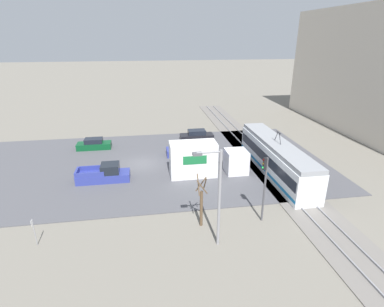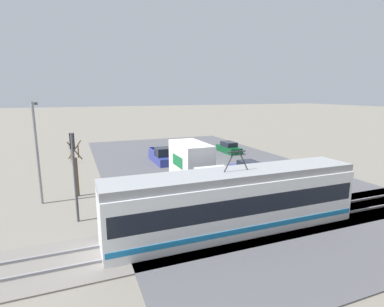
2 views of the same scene
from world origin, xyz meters
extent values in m
plane|color=slate|center=(0.00, 0.00, 0.00)|extent=(320.00, 320.00, 0.00)
cube|color=#4C4C51|center=(0.00, 0.00, 0.04)|extent=(21.91, 42.95, 0.08)
cube|color=slate|center=(0.00, 14.41, 0.04)|extent=(58.54, 4.40, 0.08)
cube|color=gray|center=(0.00, 13.69, 0.15)|extent=(57.37, 0.10, 0.14)
cube|color=gray|center=(0.00, 15.13, 0.15)|extent=(57.37, 0.10, 0.14)
cube|color=white|center=(4.73, 14.41, 1.62)|extent=(14.94, 2.71, 3.08)
cube|color=black|center=(4.73, 14.41, 1.99)|extent=(14.50, 2.74, 1.03)
cube|color=#1970AD|center=(4.73, 14.41, 0.67)|extent=(14.79, 2.75, 0.29)
cube|color=gray|center=(4.73, 14.41, 3.38)|extent=(14.94, 2.50, 0.44)
cylinder|color=#2D2D33|center=(4.28, 14.41, 4.15)|extent=(0.66, 0.07, 1.15)
cylinder|color=#2D2D33|center=(5.18, 14.41, 4.15)|extent=(0.66, 0.07, 1.15)
cube|color=#2D2D33|center=(4.73, 14.41, 4.70)|extent=(1.10, 0.08, 0.06)
cube|color=silver|center=(3.95, 10.22, 1.34)|extent=(2.36, 2.31, 2.51)
cube|color=white|center=(3.95, 5.46, 1.93)|extent=(2.36, 4.90, 3.69)
cube|color=#196B38|center=(5.14, 5.46, 2.30)|extent=(0.02, 2.45, 0.92)
cube|color=navy|center=(3.83, -3.90, 0.51)|extent=(1.91, 5.35, 0.87)
cube|color=black|center=(3.83, -3.15, 1.41)|extent=(1.76, 1.82, 0.94)
cube|color=navy|center=(4.70, -5.03, 1.20)|extent=(0.11, 2.67, 0.50)
cube|color=navy|center=(2.95, -5.03, 1.20)|extent=(0.11, 2.67, 0.50)
cube|color=navy|center=(3.83, -6.47, 1.20)|extent=(1.76, 0.21, 0.50)
cube|color=red|center=(4.57, -6.55, 0.77)|extent=(0.14, 0.04, 0.18)
cube|color=black|center=(-7.51, 7.85, 0.51)|extent=(1.82, 4.72, 0.86)
cube|color=black|center=(-7.51, 7.85, 1.25)|extent=(1.57, 2.45, 0.63)
cube|color=navy|center=(-2.03, 5.48, 0.52)|extent=(1.85, 4.78, 0.89)
cube|color=black|center=(-2.03, 5.48, 1.29)|extent=(1.59, 2.48, 0.65)
cube|color=#0C4723|center=(-6.11, -6.22, 0.49)|extent=(1.70, 4.37, 0.82)
cube|color=black|center=(-6.11, -6.22, 1.20)|extent=(1.47, 2.27, 0.60)
cylinder|color=#47474C|center=(13.15, 9.66, 2.77)|extent=(0.16, 0.16, 5.54)
cube|color=black|center=(13.15, 9.48, 5.06)|extent=(0.28, 0.22, 0.95)
sphere|color=#390606|center=(13.15, 9.36, 5.38)|extent=(0.18, 0.18, 0.18)
sphere|color=#3C2C06|center=(13.15, 9.36, 5.06)|extent=(0.18, 0.18, 0.18)
sphere|color=green|center=(13.15, 9.36, 4.74)|extent=(0.18, 0.18, 0.18)
cylinder|color=brown|center=(13.05, 4.64, 1.53)|extent=(0.24, 0.24, 3.05)
cylinder|color=brown|center=(13.30, 4.64, 3.53)|extent=(0.09, 0.86, 1.18)
cylinder|color=brown|center=(13.05, 4.89, 3.64)|extent=(1.04, 0.09, 1.43)
cylinder|color=brown|center=(12.80, 4.64, 3.53)|extent=(0.09, 0.86, 1.18)
cylinder|color=brown|center=(13.05, 4.39, 3.64)|extent=(1.04, 0.09, 1.43)
cylinder|color=gray|center=(15.51, 5.41, 3.65)|extent=(0.20, 0.20, 7.30)
cylinder|color=gray|center=(15.51, 4.61, 7.18)|extent=(0.12, 1.60, 0.12)
cube|color=#515156|center=(15.51, 3.86, 7.12)|extent=(0.36, 0.60, 0.18)
cylinder|color=gray|center=(13.59, -7.50, 1.06)|extent=(0.06, 0.06, 2.11)
cube|color=white|center=(13.59, -7.53, 1.89)|extent=(0.32, 0.02, 0.44)
cube|color=red|center=(13.59, -7.54, 1.89)|extent=(0.31, 0.01, 0.10)
camera|label=1|loc=(32.82, 0.77, 14.07)|focal=28.00mm
camera|label=2|loc=(12.99, 28.54, 7.86)|focal=28.00mm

